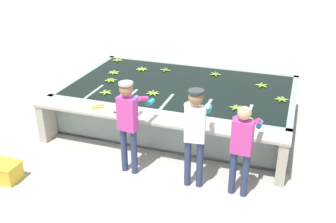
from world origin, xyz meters
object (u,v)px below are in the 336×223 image
(worker_1, at_px, (195,129))
(banana_bunch_floating_6, at_px, (165,70))
(banana_bunch_floating_9, at_px, (198,90))
(banana_bunch_floating_10, at_px, (215,74))
(banana_bunch_ledge_0, at_px, (98,107))
(banana_bunch_floating_8, at_px, (153,93))
(worker_2, at_px, (242,143))
(banana_bunch_floating_12, at_px, (106,92))
(banana_bunch_floating_3, at_px, (142,69))
(banana_bunch_floating_1, at_px, (237,108))
(knife_0, at_px, (118,114))
(banana_bunch_floating_7, at_px, (282,99))
(banana_bunch_floating_0, at_px, (111,80))
(worker_0, at_px, (129,119))
(banana_bunch_floating_4, at_px, (114,73))
(banana_bunch_floating_11, at_px, (262,85))
(crate, at_px, (4,171))
(banana_bunch_floating_5, at_px, (247,117))
(banana_bunch_floating_2, at_px, (118,60))

(worker_1, height_order, banana_bunch_floating_6, worker_1)
(banana_bunch_floating_9, xyz_separation_m, banana_bunch_floating_10, (0.12, 1.09, 0.00))
(banana_bunch_floating_9, height_order, banana_bunch_ledge_0, banana_bunch_ledge_0)
(worker_1, relative_size, banana_bunch_floating_8, 6.10)
(worker_2, relative_size, banana_bunch_floating_12, 5.64)
(banana_bunch_floating_3, bearing_deg, banana_bunch_floating_6, 12.69)
(worker_1, xyz_separation_m, banana_bunch_floating_3, (-2.12, 2.93, -0.20))
(banana_bunch_floating_9, bearing_deg, worker_1, -76.45)
(banana_bunch_floating_1, distance_m, knife_0, 2.22)
(banana_bunch_floating_7, bearing_deg, banana_bunch_floating_0, -178.04)
(banana_bunch_floating_7, relative_size, banana_bunch_floating_9, 1.00)
(worker_0, height_order, banana_bunch_ledge_0, worker_0)
(banana_bunch_floating_4, distance_m, banana_bunch_floating_7, 3.85)
(banana_bunch_floating_6, xyz_separation_m, banana_bunch_floating_7, (2.75, -0.92, -0.00))
(worker_0, relative_size, banana_bunch_floating_8, 5.98)
(banana_bunch_floating_11, height_order, knife_0, banana_bunch_floating_11)
(banana_bunch_floating_4, bearing_deg, worker_1, -43.33)
(banana_bunch_floating_8, distance_m, banana_bunch_ledge_0, 1.23)
(worker_2, xyz_separation_m, banana_bunch_floating_3, (-2.87, 2.92, -0.07))
(crate, bearing_deg, banana_bunch_floating_8, 55.16)
(banana_bunch_floating_5, xyz_separation_m, banana_bunch_floating_8, (-1.99, 0.50, -0.00))
(banana_bunch_floating_12, height_order, banana_bunch_ledge_0, banana_bunch_ledge_0)
(banana_bunch_floating_6, xyz_separation_m, banana_bunch_ledge_0, (-0.51, -2.42, 0.00))
(banana_bunch_floating_8, bearing_deg, worker_2, -37.67)
(banana_bunch_floating_11, xyz_separation_m, banana_bunch_floating_12, (-2.98, -1.45, 0.00))
(worker_1, xyz_separation_m, banana_bunch_floating_0, (-2.48, 2.01, -0.20))
(banana_bunch_floating_2, bearing_deg, worker_1, -48.80)
(banana_bunch_floating_4, xyz_separation_m, banana_bunch_floating_10, (2.27, 0.65, 0.00))
(banana_bunch_ledge_0, bearing_deg, banana_bunch_floating_2, 108.07)
(banana_bunch_floating_9, distance_m, banana_bunch_floating_11, 1.42)
(banana_bunch_floating_4, relative_size, banana_bunch_floating_6, 1.00)
(banana_bunch_floating_1, xyz_separation_m, banana_bunch_floating_11, (0.31, 1.34, 0.00))
(banana_bunch_floating_4, relative_size, banana_bunch_floating_8, 1.00)
(banana_bunch_floating_7, height_order, banana_bunch_floating_12, same)
(worker_2, height_order, banana_bunch_floating_10, worker_2)
(banana_bunch_floating_6, relative_size, banana_bunch_floating_9, 1.00)
(banana_bunch_floating_5, bearing_deg, crate, -151.68)
(banana_bunch_floating_6, bearing_deg, banana_bunch_floating_5, -41.21)
(banana_bunch_floating_9, bearing_deg, banana_bunch_floating_4, 168.48)
(banana_bunch_floating_0, relative_size, banana_bunch_floating_2, 1.01)
(banana_bunch_ledge_0, bearing_deg, banana_bunch_floating_6, 78.12)
(banana_bunch_floating_2, bearing_deg, banana_bunch_floating_7, -16.87)
(worker_1, distance_m, banana_bunch_floating_0, 3.20)
(worker_0, distance_m, banana_bunch_floating_3, 3.05)
(worker_2, height_order, crate, worker_2)
(banana_bunch_floating_5, xyz_separation_m, banana_bunch_floating_6, (-2.23, 1.95, 0.00))
(banana_bunch_floating_3, bearing_deg, banana_bunch_floating_1, -30.44)
(banana_bunch_floating_1, bearing_deg, banana_bunch_floating_3, 149.56)
(banana_bunch_floating_5, bearing_deg, banana_bunch_floating_0, 163.99)
(banana_bunch_floating_6, xyz_separation_m, banana_bunch_floating_8, (0.24, -1.45, -0.00))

